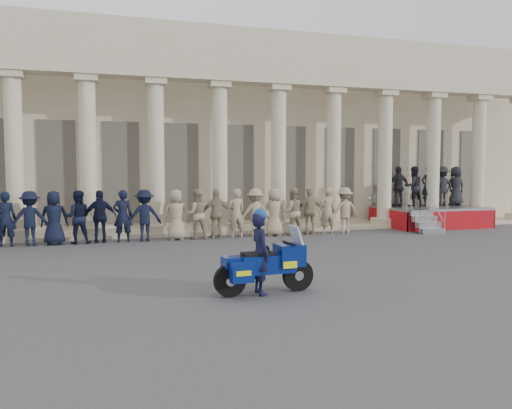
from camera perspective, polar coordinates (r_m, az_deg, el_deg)
name	(u,v)px	position (r m, az deg, el deg)	size (l,w,h in m)	color
ground	(239,273)	(13.09, -1.97, -7.85)	(90.00, 90.00, 0.00)	#3E3E40
building	(168,135)	(27.39, -10.00, 7.79)	(40.00, 12.50, 9.00)	#C4B393
officer_rank	(141,216)	(19.18, -13.05, -1.24)	(17.99, 0.73, 1.94)	black
reviewing_stand	(430,193)	(25.16, 19.23, 1.23)	(4.64, 4.36, 2.85)	gray
motorcycle	(266,265)	(10.86, 1.10, -6.91)	(2.28, 0.94, 1.46)	black
rider	(260,252)	(10.76, 0.49, -5.43)	(0.46, 0.67, 1.87)	black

